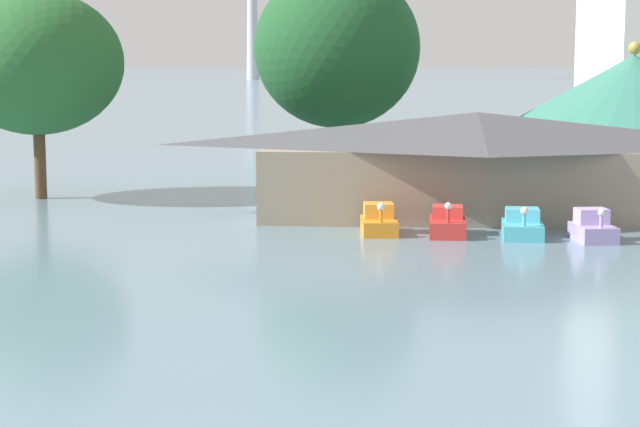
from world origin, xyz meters
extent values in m
cube|color=orange|center=(2.54, 30.91, 0.32)|extent=(1.64, 2.70, 0.64)
cube|color=gold|center=(2.51, 31.23, 0.95)|extent=(1.31, 1.26, 0.62)
cylinder|color=orange|center=(2.62, 29.87, 0.88)|extent=(0.14, 0.14, 0.48)
sphere|color=white|center=(2.62, 29.87, 1.29)|extent=(0.33, 0.33, 0.33)
cube|color=red|center=(5.37, 30.65, 0.35)|extent=(1.58, 2.81, 0.69)
cube|color=#E8423C|center=(5.38, 31.00, 0.95)|extent=(1.30, 1.29, 0.51)
cylinder|color=red|center=(5.33, 29.55, 0.96)|extent=(0.14, 0.14, 0.54)
sphere|color=white|center=(5.33, 29.55, 1.38)|extent=(0.29, 0.29, 0.29)
cube|color=#4CB7CC|center=(8.41, 30.29, 0.31)|extent=(1.76, 2.76, 0.63)
cube|color=#5DCDE2|center=(8.43, 30.62, 0.90)|extent=(1.43, 1.28, 0.55)
cylinder|color=#4CB7CC|center=(8.35, 29.22, 0.86)|extent=(0.14, 0.14, 0.46)
sphere|color=white|center=(8.35, 29.22, 1.25)|extent=(0.32, 0.32, 0.32)
cube|color=#B299D8|center=(11.15, 29.58, 0.33)|extent=(1.73, 2.41, 0.66)
cube|color=#C8ADF0|center=(11.11, 29.85, 0.98)|extent=(1.34, 1.17, 0.62)
cylinder|color=#B299D8|center=(11.28, 28.69, 0.90)|extent=(0.14, 0.14, 0.48)
sphere|color=white|center=(11.28, 28.69, 1.29)|extent=(0.29, 0.29, 0.29)
cube|color=gray|center=(7.00, 36.31, 1.63)|extent=(19.70, 7.22, 3.26)
pyramid|color=#4C4C51|center=(7.00, 36.31, 4.05)|extent=(21.27, 8.30, 1.58)
cylinder|color=#993328|center=(16.16, 46.28, 1.86)|extent=(9.89, 9.89, 3.72)
cone|color=#387F6B|center=(16.16, 46.28, 5.61)|extent=(13.43, 13.43, 3.78)
sphere|color=#B7993D|center=(16.16, 46.28, 7.85)|extent=(0.70, 0.70, 0.70)
cylinder|color=brown|center=(-15.31, 41.54, 1.67)|extent=(0.61, 0.61, 3.35)
ellipsoid|color=#28602D|center=(-15.31, 41.54, 7.08)|extent=(8.98, 8.98, 7.46)
cylinder|color=brown|center=(-0.05, 47.90, 1.69)|extent=(0.50, 0.50, 3.37)
ellipsoid|color=#1E5128|center=(-0.05, 47.90, 7.90)|extent=(9.38, 9.38, 9.05)
camera|label=1|loc=(2.92, -14.23, 7.22)|focal=61.21mm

